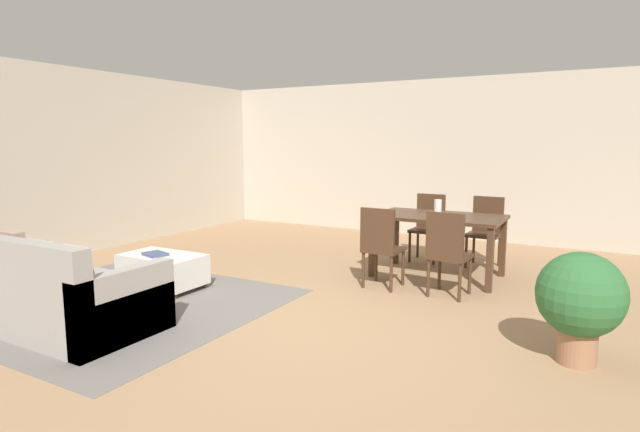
{
  "coord_description": "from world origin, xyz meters",
  "views": [
    {
      "loc": [
        2.31,
        -3.75,
        1.63
      ],
      "look_at": [
        -0.48,
        1.2,
        0.82
      ],
      "focal_mm": 28.77,
      "sensor_mm": 36.0,
      "label": 1
    }
  ],
  "objects": [
    {
      "name": "ground_plane",
      "position": [
        0.0,
        0.0,
        0.0
      ],
      "size": [
        10.8,
        10.8,
        0.0
      ],
      "primitive_type": "plane",
      "color": "#9E7A56"
    },
    {
      "name": "wall_back",
      "position": [
        0.0,
        5.0,
        1.35
      ],
      "size": [
        9.0,
        0.12,
        2.7
      ],
      "primitive_type": "cube",
      "color": "#BCB2A0",
      "rests_on": "ground_plane"
    },
    {
      "name": "wall_left",
      "position": [
        -4.5,
        0.5,
        1.35
      ],
      "size": [
        0.12,
        11.0,
        2.7
      ],
      "primitive_type": "cube",
      "color": "#BCB2A0",
      "rests_on": "ground_plane"
    },
    {
      "name": "area_rug",
      "position": [
        -1.97,
        -0.38,
        0.0
      ],
      "size": [
        3.0,
        2.8,
        0.01
      ],
      "primitive_type": "cube",
      "color": "slate",
      "rests_on": "ground_plane"
    },
    {
      "name": "couch",
      "position": [
        -1.94,
        -1.08,
        0.29
      ],
      "size": [
        1.94,
        0.96,
        0.86
      ],
      "color": "gray",
      "rests_on": "ground_plane"
    },
    {
      "name": "ottoman_table",
      "position": [
        -1.99,
        0.28,
        0.22
      ],
      "size": [
        0.92,
        0.55,
        0.39
      ],
      "color": "silver",
      "rests_on": "ground_plane"
    },
    {
      "name": "dining_table",
      "position": [
        0.55,
        2.31,
        0.66
      ],
      "size": [
        1.51,
        0.91,
        0.76
      ],
      "color": "#422B1C",
      "rests_on": "ground_plane"
    },
    {
      "name": "dining_chair_near_left",
      "position": [
        0.15,
        1.47,
        0.52
      ],
      "size": [
        0.41,
        0.41,
        0.92
      ],
      "color": "#422B1C",
      "rests_on": "ground_plane"
    },
    {
      "name": "dining_chair_near_right",
      "position": [
        0.89,
        1.5,
        0.52
      ],
      "size": [
        0.42,
        0.42,
        0.92
      ],
      "color": "#422B1C",
      "rests_on": "ground_plane"
    },
    {
      "name": "dining_chair_far_left",
      "position": [
        0.17,
        3.11,
        0.52
      ],
      "size": [
        0.41,
        0.41,
        0.92
      ],
      "color": "#422B1C",
      "rests_on": "ground_plane"
    },
    {
      "name": "dining_chair_far_right",
      "position": [
        0.94,
        3.16,
        0.52
      ],
      "size": [
        0.42,
        0.42,
        0.92
      ],
      "color": "#422B1C",
      "rests_on": "ground_plane"
    },
    {
      "name": "vase_centerpiece",
      "position": [
        0.55,
        2.27,
        0.86
      ],
      "size": [
        0.09,
        0.09,
        0.19
      ],
      "primitive_type": "cylinder",
      "color": "silver",
      "rests_on": "dining_table"
    },
    {
      "name": "book_on_ottoman",
      "position": [
        -2.02,
        0.2,
        0.4
      ],
      "size": [
        0.3,
        0.26,
        0.03
      ],
      "primitive_type": "cube",
      "rotation": [
        0.0,
        0.0,
        -0.26
      ],
      "color": "#3F4C72",
      "rests_on": "ottoman_table"
    },
    {
      "name": "potted_plant",
      "position": [
        2.19,
        0.36,
        0.5
      ],
      "size": [
        0.63,
        0.63,
        0.84
      ],
      "color": "#996B4C",
      "rests_on": "ground_plane"
    }
  ]
}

